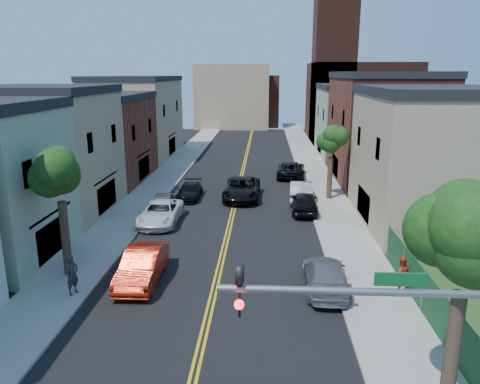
# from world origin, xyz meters

# --- Properties ---
(sidewalk_left) EXTENTS (3.20, 100.00, 0.15)m
(sidewalk_left) POSITION_xyz_m (-7.90, 40.00, 0.07)
(sidewalk_left) COLOR gray
(sidewalk_left) RESTS_ON ground
(sidewalk_right) EXTENTS (3.20, 100.00, 0.15)m
(sidewalk_right) POSITION_xyz_m (7.90, 40.00, 0.07)
(sidewalk_right) COLOR gray
(sidewalk_right) RESTS_ON ground
(curb_left) EXTENTS (0.30, 100.00, 0.15)m
(curb_left) POSITION_xyz_m (-6.15, 40.00, 0.07)
(curb_left) COLOR gray
(curb_left) RESTS_ON ground
(curb_right) EXTENTS (0.30, 100.00, 0.15)m
(curb_right) POSITION_xyz_m (6.15, 40.00, 0.07)
(curb_right) COLOR gray
(curb_right) RESTS_ON ground
(bldg_left_tan_near) EXTENTS (9.00, 10.00, 9.00)m
(bldg_left_tan_near) POSITION_xyz_m (-14.00, 25.00, 4.50)
(bldg_left_tan_near) COLOR #998466
(bldg_left_tan_near) RESTS_ON ground
(bldg_left_brick) EXTENTS (9.00, 12.00, 8.00)m
(bldg_left_brick) POSITION_xyz_m (-14.00, 36.00, 4.00)
(bldg_left_brick) COLOR brown
(bldg_left_brick) RESTS_ON ground
(bldg_left_tan_far) EXTENTS (9.00, 16.00, 9.50)m
(bldg_left_tan_far) POSITION_xyz_m (-14.00, 50.00, 4.75)
(bldg_left_tan_far) COLOR #998466
(bldg_left_tan_far) RESTS_ON ground
(bldg_right_tan) EXTENTS (9.00, 12.00, 9.00)m
(bldg_right_tan) POSITION_xyz_m (14.00, 24.00, 4.50)
(bldg_right_tan) COLOR #998466
(bldg_right_tan) RESTS_ON ground
(bldg_right_brick) EXTENTS (9.00, 14.00, 10.00)m
(bldg_right_brick) POSITION_xyz_m (14.00, 38.00, 5.00)
(bldg_right_brick) COLOR brown
(bldg_right_brick) RESTS_ON ground
(bldg_right_palegrn) EXTENTS (9.00, 12.00, 8.50)m
(bldg_right_palegrn) POSITION_xyz_m (14.00, 52.00, 4.25)
(bldg_right_palegrn) COLOR gray
(bldg_right_palegrn) RESTS_ON ground
(church) EXTENTS (16.20, 14.20, 22.60)m
(church) POSITION_xyz_m (16.33, 67.07, 7.24)
(church) COLOR #4C2319
(church) RESTS_ON ground
(backdrop_left) EXTENTS (14.00, 8.00, 12.00)m
(backdrop_left) POSITION_xyz_m (-4.00, 82.00, 6.00)
(backdrop_left) COLOR #998466
(backdrop_left) RESTS_ON ground
(backdrop_center) EXTENTS (10.00, 8.00, 10.00)m
(backdrop_center) POSITION_xyz_m (0.00, 86.00, 5.00)
(backdrop_center) COLOR brown
(backdrop_center) RESTS_ON ground
(fence_right) EXTENTS (0.04, 15.00, 1.90)m
(fence_right) POSITION_xyz_m (9.50, 9.50, 1.10)
(fence_right) COLOR #143F1E
(fence_right) RESTS_ON sidewalk_right
(tree_left_mid) EXTENTS (5.20, 5.20, 9.29)m
(tree_left_mid) POSITION_xyz_m (-7.88, 14.01, 6.58)
(tree_left_mid) COLOR #332819
(tree_left_mid) RESTS_ON sidewalk_left
(tree_right_corner) EXTENTS (5.80, 5.80, 10.35)m
(tree_right_corner) POSITION_xyz_m (7.93, 4.01, 7.31)
(tree_right_corner) COLOR #332819
(tree_right_corner) RESTS_ON sidewalk_right
(tree_right_far) EXTENTS (4.40, 4.40, 8.03)m
(tree_right_far) POSITION_xyz_m (7.92, 30.01, 5.76)
(tree_right_far) COLOR #332819
(tree_right_far) RESTS_ON sidewalk_right
(red_sedan) EXTENTS (1.87, 5.21, 1.71)m
(red_sedan) POSITION_xyz_m (-3.80, 13.57, 0.85)
(red_sedan) COLOR #B11E0B
(red_sedan) RESTS_ON ground
(white_pickup) EXTENTS (2.59, 5.59, 1.55)m
(white_pickup) POSITION_xyz_m (-4.96, 23.00, 0.78)
(white_pickup) COLOR silver
(white_pickup) RESTS_ON ground
(grey_car_left) EXTENTS (2.33, 4.78, 1.57)m
(grey_car_left) POSITION_xyz_m (-5.30, 25.09, 0.79)
(grey_car_left) COLOR #505357
(grey_car_left) RESTS_ON ground
(black_car_left) EXTENTS (1.88, 4.55, 1.31)m
(black_car_left) POSITION_xyz_m (-3.99, 29.76, 0.66)
(black_car_left) COLOR black
(black_car_left) RESTS_ON ground
(grey_car_right) EXTENTS (2.22, 5.20, 1.50)m
(grey_car_right) POSITION_xyz_m (5.50, 13.24, 0.75)
(grey_car_right) COLOR slate
(grey_car_right) RESTS_ON ground
(black_car_right) EXTENTS (2.05, 4.90, 1.66)m
(black_car_right) POSITION_xyz_m (5.50, 26.16, 0.83)
(black_car_right) COLOR black
(black_car_right) RESTS_ON ground
(silver_car_right) EXTENTS (2.13, 5.29, 1.71)m
(silver_car_right) POSITION_xyz_m (5.50, 29.61, 0.85)
(silver_car_right) COLOR #B3B6BB
(silver_car_right) RESTS_ON ground
(dark_car_right_far) EXTENTS (3.18, 6.08, 1.63)m
(dark_car_right_far) POSITION_xyz_m (5.15, 38.73, 0.82)
(dark_car_right_far) COLOR black
(dark_car_right_far) RESTS_ON ground
(black_suv_lane) EXTENTS (3.08, 6.42, 1.77)m
(black_suv_lane) POSITION_xyz_m (0.50, 29.93, 0.88)
(black_suv_lane) COLOR black
(black_suv_lane) RESTS_ON ground
(pedestrian_left) EXTENTS (0.70, 0.84, 1.98)m
(pedestrian_left) POSITION_xyz_m (-6.70, 11.76, 1.14)
(pedestrian_left) COLOR #27292F
(pedestrian_left) RESTS_ON sidewalk_left
(pedestrian_right) EXTENTS (0.96, 0.78, 1.89)m
(pedestrian_right) POSITION_xyz_m (9.02, 12.71, 1.09)
(pedestrian_right) COLOR #B3351B
(pedestrian_right) RESTS_ON sidewalk_right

